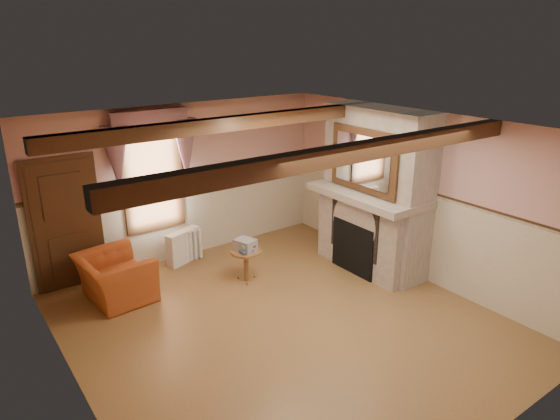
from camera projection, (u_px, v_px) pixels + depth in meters
floor at (283, 322)px, 7.15m from camera, size 5.50×6.00×0.01m
ceiling at (283, 128)px, 6.22m from camera, size 5.50×6.00×0.01m
wall_back at (184, 182)px, 8.98m from camera, size 5.50×0.02×2.80m
wall_front at (484, 334)px, 4.40m from camera, size 5.50×0.02×2.80m
wall_left at (70, 290)px, 5.16m from camera, size 0.02×6.00×2.80m
wall_right at (417, 195)px, 8.22m from camera, size 0.02×6.00×2.80m
wainscot at (283, 276)px, 6.90m from camera, size 5.50×6.00×1.50m
chair_rail at (283, 225)px, 6.66m from camera, size 5.50×6.00×0.08m
firebox at (356, 247)px, 8.57m from camera, size 0.20×0.95×0.90m
armchair at (115, 278)px, 7.69m from camera, size 1.05×1.18×0.72m
side_table at (246, 266)px, 8.29m from camera, size 0.60×0.60×0.55m
book_stack at (245, 245)px, 8.16m from camera, size 0.35×0.39×0.20m
radiator at (184, 246)px, 8.98m from camera, size 0.72×0.41×0.60m
bowl at (366, 187)px, 8.44m from camera, size 0.34×0.34×0.08m
mantel_clock at (337, 175)px, 8.97m from camera, size 0.14×0.24×0.20m
oil_lamp at (342, 174)px, 8.85m from camera, size 0.11×0.11×0.28m
candle_red at (392, 193)px, 7.99m from camera, size 0.06×0.06×0.16m
jar_yellow at (377, 190)px, 8.24m from camera, size 0.06×0.06×0.12m
fireplace at (377, 190)px, 8.49m from camera, size 0.85×2.00×2.80m
mantel at (369, 194)px, 8.41m from camera, size 1.05×2.05×0.12m
overmantel_mirror at (363, 161)px, 8.10m from camera, size 0.06×1.44×1.04m
door at (66, 226)px, 7.88m from camera, size 1.10×0.10×2.10m
window at (152, 174)px, 8.54m from camera, size 1.06×0.08×2.02m
window_drapes at (151, 140)px, 8.27m from camera, size 1.30×0.14×1.40m
ceiling_beam_front at (350, 153)px, 5.34m from camera, size 5.50×0.18×0.20m
ceiling_beam_back at (234, 123)px, 7.17m from camera, size 5.50×0.18×0.20m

